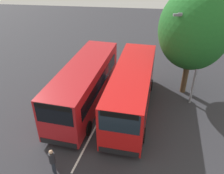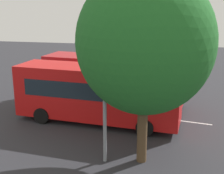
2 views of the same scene
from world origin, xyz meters
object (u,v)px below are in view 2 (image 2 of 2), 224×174
at_px(bus_far_left, 113,79).
at_px(pedestrian, 31,85).
at_px(bus_center_left, 97,92).
at_px(street_lamp, 105,73).
at_px(depot_tree, 145,43).

height_order(bus_far_left, pedestrian, bus_far_left).
bearing_deg(bus_center_left, pedestrian, -26.30).
xyz_separation_m(bus_center_left, street_lamp, (-1.46, 4.20, 2.17)).
xyz_separation_m(pedestrian, depot_tree, (-9.12, 7.77, 4.28)).
xyz_separation_m(bus_center_left, depot_tree, (-3.08, 4.09, 3.43)).
height_order(bus_center_left, depot_tree, depot_tree).
bearing_deg(depot_tree, bus_center_left, -52.96).
bearing_deg(pedestrian, depot_tree, -0.27).
distance_m(pedestrian, depot_tree, 12.72).
height_order(pedestrian, street_lamp, street_lamp).
bearing_deg(street_lamp, pedestrian, 32.78).
height_order(bus_far_left, depot_tree, depot_tree).
xyz_separation_m(bus_far_left, pedestrian, (6.25, -0.29, -0.84)).
relative_size(bus_far_left, depot_tree, 1.19).
xyz_separation_m(bus_far_left, street_lamp, (-1.24, 7.59, 2.17)).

